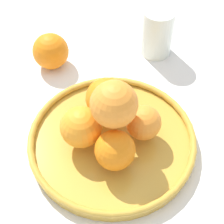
% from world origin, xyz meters
% --- Properties ---
extents(ground_plane, '(4.00, 4.00, 0.00)m').
position_xyz_m(ground_plane, '(0.00, 0.00, 0.00)').
color(ground_plane, white).
extents(fruit_bowl, '(0.32, 0.32, 0.03)m').
position_xyz_m(fruit_bowl, '(0.00, 0.00, 0.01)').
color(fruit_bowl, gold).
rests_on(fruit_bowl, ground_plane).
extents(orange_pile, '(0.18, 0.19, 0.14)m').
position_xyz_m(orange_pile, '(-0.00, 0.00, 0.08)').
color(orange_pile, orange).
rests_on(orange_pile, fruit_bowl).
extents(stray_orange, '(0.08, 0.08, 0.08)m').
position_xyz_m(stray_orange, '(-0.04, 0.26, 0.04)').
color(stray_orange, orange).
rests_on(stray_orange, ground_plane).
extents(drinking_glass, '(0.07, 0.07, 0.11)m').
position_xyz_m(drinking_glass, '(0.20, 0.21, 0.06)').
color(drinking_glass, silver).
rests_on(drinking_glass, ground_plane).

